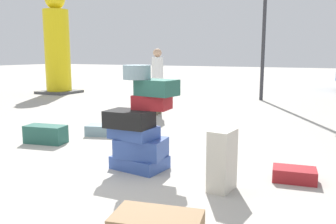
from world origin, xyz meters
TOP-DOWN VIEW (x-y plane):
  - ground_plane at (0.00, 0.00)m, footprint 80.00×80.00m
  - suitcase_tower at (0.44, 0.53)m, footprint 0.89×0.66m
  - suitcase_slate_foreground_far at (-1.27, 1.97)m, footprint 0.74×0.54m
  - suitcase_teal_white_trunk at (-1.83, 1.01)m, footprint 0.77×0.47m
  - suitcase_maroon_upright_blue at (2.41, 0.97)m, footprint 0.56×0.39m
  - suitcase_cream_behind_tower at (1.68, 0.28)m, footprint 0.27×0.38m
  - person_tourist_with_camera at (-1.46, 4.55)m, footprint 0.30×0.34m
  - yellow_dummy_statue at (-7.49, 7.30)m, footprint 1.39×1.39m

SIDE VIEW (x-z plane):
  - ground_plane at x=0.00m, z-range 0.00..0.00m
  - suitcase_maroon_upright_blue at x=2.41m, z-range 0.00..0.17m
  - suitcase_slate_foreground_far at x=-1.27m, z-range 0.00..0.20m
  - suitcase_teal_white_trunk at x=-1.83m, z-range 0.00..0.32m
  - suitcase_cream_behind_tower at x=1.68m, z-range 0.00..0.72m
  - suitcase_tower at x=0.44m, z-range -0.11..1.31m
  - person_tourist_with_camera at x=-1.46m, z-range 0.17..1.88m
  - yellow_dummy_statue at x=-7.49m, z-range -0.22..3.85m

